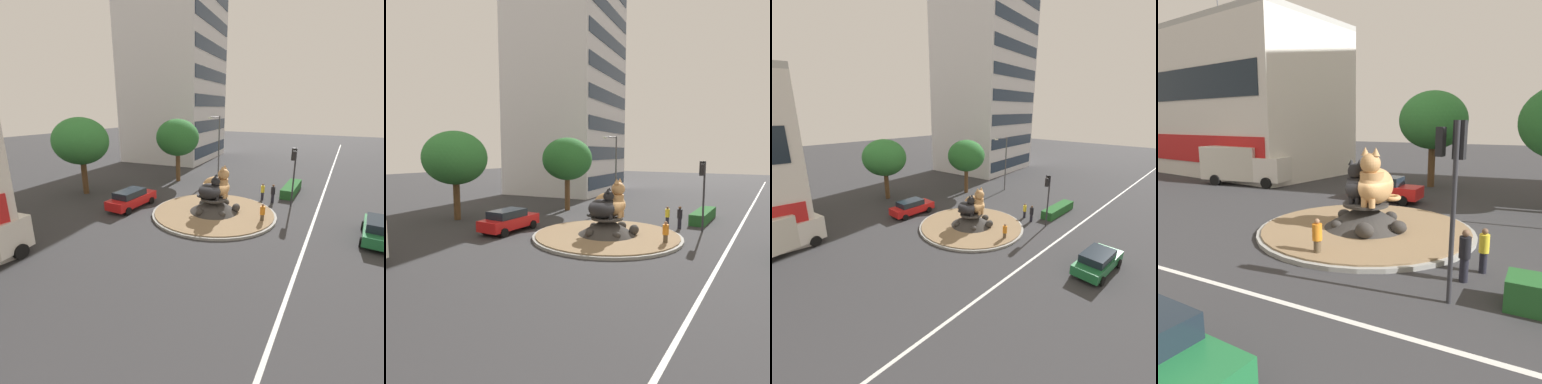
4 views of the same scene
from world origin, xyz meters
The scene contains 13 objects.
ground_plane centered at (0.00, 0.00, 0.00)m, with size 160.00×160.00×0.00m, color #333335.
lane_centreline centered at (0.00, -7.50, 0.00)m, with size 112.00×0.20×0.01m, color silver.
roundabout_island centered at (0.01, -0.01, 0.43)m, with size 10.14×10.14×1.39m.
cat_statue_black centered at (-0.47, 0.09, 2.16)m, with size 1.49×2.21×2.09m.
cat_statue_calico centered at (0.51, -0.08, 2.37)m, with size 1.70×2.68×2.66m.
traffic_light_mast centered at (5.13, -5.15, 3.78)m, with size 0.77×0.48×5.17m.
shophouse_block centered at (-22.51, 14.31, 7.17)m, with size 24.61×14.72×20.01m.
broadleaf_tree_behind_island centered at (-0.87, 13.97, 5.31)m, with size 5.38×5.38×7.62m.
pedestrian_orange_shirt centered at (-0.06, -4.06, 0.82)m, with size 0.38×0.38×1.57m.
pedestrian_yellow_shirt centered at (5.71, -2.50, 0.83)m, with size 0.35×0.35×1.58m.
pedestrian_black_shirt centered at (5.27, -3.57, 0.92)m, with size 0.38×0.38×1.75m.
sedan_on_far_lane centered at (-2.03, 6.98, 0.86)m, with size 4.81×2.06×1.64m.
delivery_box_truck centered at (-15.04, 7.52, 1.69)m, with size 7.63×3.54×3.18m.
Camera 4 is at (7.35, -15.23, 5.08)m, focal length 34.42 mm.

